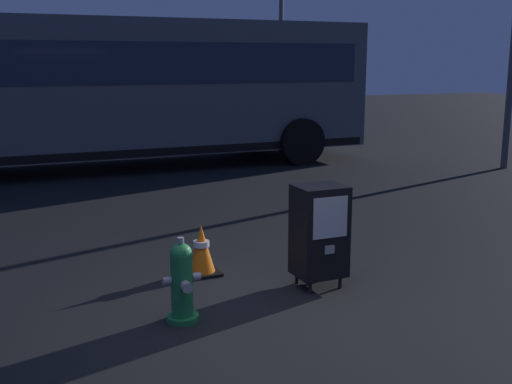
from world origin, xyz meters
The scene contains 5 objects.
ground_plane centered at (0.00, 0.00, 0.00)m, with size 60.00×60.00×0.00m, color black.
fire_hydrant centered at (-0.73, 0.42, 0.35)m, with size 0.33×0.31×0.75m.
newspaper_box_primary centered at (0.76, 0.70, 0.57)m, with size 0.48×0.42×1.02m.
traffic_cone centered at (-0.19, 1.51, 0.26)m, with size 0.36×0.36×0.53m.
bus_near centered at (0.36, 8.62, 1.71)m, with size 10.51×2.82×3.00m.
Camera 1 is at (-2.16, -4.48, 2.20)m, focal length 43.99 mm.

